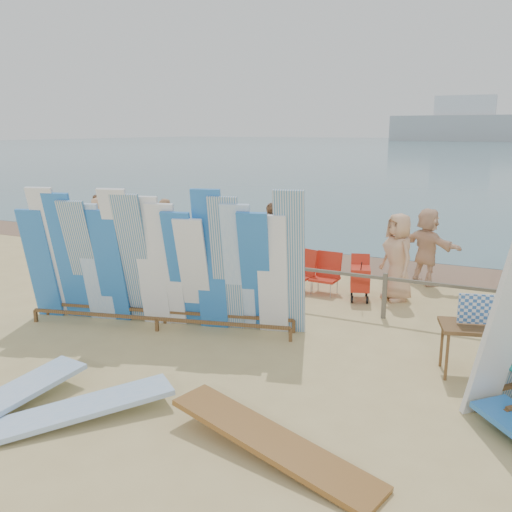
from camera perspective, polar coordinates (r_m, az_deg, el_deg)
The scene contains 19 objects.
ground at distance 8.91m, azimuth -4.01°, elevation -10.54°, with size 160.00×160.00×0.00m, color tan.
ocean at distance 135.20m, azimuth 24.08°, elevation 10.51°, with size 320.00×240.00×0.02m, color #406773.
wet_sand_strip at distance 15.27m, azimuth 9.32°, elevation -0.56°, with size 40.00×2.60×0.01m, color brown.
distant_ship at distance 187.79m, azimuth 21.02°, elevation 12.83°, with size 45.00×8.00×14.00m.
fence at distance 11.26m, azimuth 3.43°, elevation -2.03°, with size 12.08×0.08×0.90m.
main_surfboard_rack at distance 9.94m, azimuth -10.18°, elevation -1.00°, with size 5.28×1.85×2.64m.
vendor_table at distance 8.72m, azimuth 21.79°, elevation -9.05°, with size 1.09×0.89×1.26m.
flat_board_c at distance 6.50m, azimuth 1.67°, elevation -20.23°, with size 0.56×2.70×0.07m, color #8F5C27.
flat_board_b at distance 7.49m, azimuth -19.38°, elevation -16.17°, with size 0.56×2.70×0.07m, color #8CB4E1.
beach_chair_left at distance 12.30m, azimuth 4.58°, elevation -2.45°, with size 0.75×0.77×0.95m.
beach_chair_right at distance 12.20m, azimuth 7.29°, elevation -2.69°, with size 0.61×0.63×0.91m.
stroller at distance 11.84m, azimuth 10.88°, elevation -2.74°, with size 0.65×0.80×0.95m.
beachgoer_5 at distance 13.30m, azimuth 17.54°, elevation 0.96°, with size 1.69×0.55×1.82m, color beige.
beachgoer_4 at distance 13.68m, azimuth 1.72°, elevation 1.89°, with size 1.06×0.46×1.81m, color #8C6042.
beachgoer_0 at distance 16.72m, azimuth -16.13°, elevation 3.16°, with size 0.81×0.38×1.65m, color tan.
beachgoer_6 at distance 11.87m, azimuth 14.68°, elevation -0.11°, with size 0.92×0.44×1.88m, color tan.
beachgoer_1 at distance 14.98m, azimuth -9.60°, elevation 2.62°, with size 0.65×0.35×1.77m, color #8C6042.
beachgoer_extra_1 at distance 17.49m, azimuth -16.39°, elevation 3.56°, with size 0.96×0.42×1.64m, color #8C6042.
beachgoer_2 at distance 13.57m, azimuth 2.81°, elevation 1.37°, with size 0.79×0.38×1.62m, color beige.
Camera 1 is at (4.04, -7.09, 3.57)m, focal length 38.00 mm.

